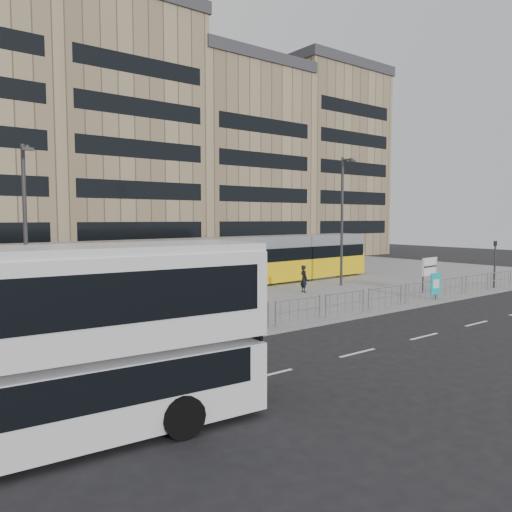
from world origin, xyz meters
TOP-DOWN VIEW (x-y plane):
  - ground at (0.00, 0.00)m, footprint 120.00×120.00m
  - plaza at (0.00, 12.00)m, footprint 64.00×24.00m
  - kerb at (0.00, 0.05)m, footprint 64.00×0.25m
  - building_row at (1.55, 34.27)m, footprint 70.40×18.40m
  - pedestrian_barrier at (2.00, 0.50)m, footprint 32.07×0.07m
  - road_markings at (1.00, -4.00)m, footprint 62.00×0.12m
  - double_decker_bus at (-13.12, -4.83)m, footprint 10.51×3.24m
  - tram at (2.10, 11.44)m, footprint 28.21×4.56m
  - station_sign at (12.17, 2.45)m, footprint 1.84×0.28m
  - ad_panel at (9.65, 0.40)m, footprint 0.80×0.13m
  - pedestrian at (5.71, 6.99)m, footprint 0.54×0.69m
  - traffic_light_west at (-2.39, 0.88)m, footprint 0.20×0.23m
  - traffic_light_east at (16.89, 0.73)m, footprint 0.22×0.24m
  - lamp_post_west at (-9.99, 7.94)m, footprint 0.45×1.04m
  - lamp_post_east at (9.88, 7.68)m, footprint 0.45×1.04m

SIDE VIEW (x-z plane):
  - ground at x=0.00m, z-range 0.00..0.00m
  - road_markings at x=1.00m, z-range 0.00..0.01m
  - kerb at x=0.00m, z-range -0.01..0.16m
  - plaza at x=0.00m, z-range 0.00..0.15m
  - pedestrian_barrier at x=2.00m, z-range 0.43..1.53m
  - pedestrian at x=5.71m, z-range 0.15..1.83m
  - ad_panel at x=9.65m, z-range 0.28..1.78m
  - station_sign at x=12.17m, z-range 0.56..2.68m
  - tram at x=2.10m, z-range 0.16..3.47m
  - traffic_light_west at x=-2.39m, z-range 0.57..3.67m
  - traffic_light_east at x=16.89m, z-range 0.57..3.67m
  - double_decker_bus at x=-13.12m, z-range 0.17..4.31m
  - lamp_post_west at x=-9.99m, z-range 0.52..8.29m
  - lamp_post_east at x=9.88m, z-range 0.53..9.17m
  - building_row at x=1.55m, z-range -2.69..28.51m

